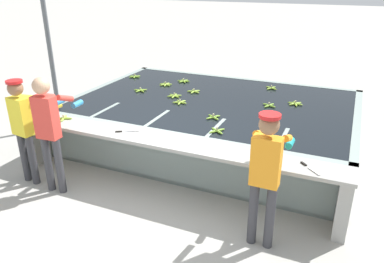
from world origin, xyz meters
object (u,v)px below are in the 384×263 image
(banana_bunch_floating_2, at_px, (174,96))
(banana_bunch_ledge_0, at_px, (64,118))
(banana_bunch_floating_5, at_px, (180,102))
(banana_bunch_floating_11, at_px, (295,104))
(knife_1, at_px, (124,131))
(support_post_left, at_px, (50,51))
(worker_1, at_px, (49,125))
(worker_2, at_px, (266,168))
(banana_bunch_floating_10, at_px, (140,90))
(knife_0, at_px, (307,166))
(banana_bunch_floating_6, at_px, (184,81))
(banana_bunch_floating_4, at_px, (269,105))
(banana_bunch_floating_7, at_px, (271,88))
(banana_bunch_floating_9, at_px, (217,131))
(banana_bunch_floating_3, at_px, (194,91))
(worker_0, at_px, (24,122))
(banana_bunch_floating_8, at_px, (166,84))
(banana_bunch_floating_0, at_px, (135,77))
(banana_bunch_floating_1, at_px, (213,117))

(banana_bunch_floating_2, relative_size, banana_bunch_ledge_0, 1.04)
(banana_bunch_floating_5, height_order, banana_bunch_floating_11, same)
(knife_1, height_order, support_post_left, support_post_left)
(banana_bunch_floating_5, bearing_deg, banana_bunch_floating_11, 21.35)
(worker_1, xyz_separation_m, worker_2, (3.07, 0.03, -0.04))
(banana_bunch_floating_10, height_order, knife_0, banana_bunch_floating_10)
(worker_1, distance_m, knife_0, 3.51)
(worker_1, relative_size, knife_0, 6.47)
(banana_bunch_floating_6, bearing_deg, banana_bunch_floating_4, -22.94)
(banana_bunch_floating_2, xyz_separation_m, knife_1, (0.07, -1.85, -0.01))
(banana_bunch_floating_6, xyz_separation_m, banana_bunch_floating_7, (1.86, 0.23, 0.00))
(banana_bunch_floating_10, bearing_deg, knife_1, -65.94)
(banana_bunch_floating_6, distance_m, banana_bunch_floating_9, 2.84)
(worker_1, height_order, banana_bunch_floating_3, worker_1)
(banana_bunch_floating_7, distance_m, banana_bunch_floating_11, 1.02)
(worker_2, bearing_deg, banana_bunch_floating_10, 141.21)
(banana_bunch_ledge_0, bearing_deg, worker_0, -107.86)
(banana_bunch_floating_10, height_order, knife_1, banana_bunch_floating_10)
(banana_bunch_floating_2, xyz_separation_m, banana_bunch_floating_4, (1.78, 0.16, 0.00))
(banana_bunch_floating_5, height_order, banana_bunch_floating_6, same)
(worker_1, relative_size, banana_bunch_floating_5, 6.29)
(banana_bunch_floating_5, distance_m, banana_bunch_floating_9, 1.46)
(banana_bunch_floating_3, height_order, banana_bunch_floating_4, same)
(worker_0, distance_m, banana_bunch_floating_8, 3.15)
(banana_bunch_floating_11, bearing_deg, banana_bunch_floating_2, -168.38)
(worker_1, xyz_separation_m, banana_bunch_floating_8, (0.22, 3.11, -0.20))
(banana_bunch_floating_3, relative_size, banana_bunch_floating_10, 1.01)
(banana_bunch_floating_6, height_order, knife_0, banana_bunch_floating_6)
(banana_bunch_floating_8, xyz_separation_m, banana_bunch_floating_9, (1.86, -1.94, 0.00))
(support_post_left, bearing_deg, banana_bunch_floating_0, 55.25)
(banana_bunch_floating_2, relative_size, support_post_left, 0.09)
(banana_bunch_floating_1, xyz_separation_m, banana_bunch_floating_10, (-1.87, 0.84, -0.00))
(banana_bunch_floating_9, distance_m, knife_1, 1.38)
(knife_1, bearing_deg, banana_bunch_ledge_0, 177.51)
(banana_bunch_floating_0, relative_size, banana_bunch_floating_10, 1.03)
(banana_bunch_floating_1, distance_m, banana_bunch_floating_6, 2.28)
(banana_bunch_floating_10, bearing_deg, worker_0, -101.51)
(banana_bunch_floating_7, xyz_separation_m, banana_bunch_ledge_0, (-2.67, -3.07, 0.00))
(banana_bunch_floating_2, distance_m, banana_bunch_floating_4, 1.79)
(banana_bunch_floating_1, height_order, support_post_left, support_post_left)
(knife_1, relative_size, support_post_left, 0.10)
(banana_bunch_floating_6, height_order, banana_bunch_floating_7, same)
(worker_2, xyz_separation_m, banana_bunch_ledge_0, (-3.42, 0.63, -0.15))
(banana_bunch_floating_0, xyz_separation_m, support_post_left, (-0.99, -1.43, 0.74))
(banana_bunch_floating_2, xyz_separation_m, banana_bunch_floating_9, (1.34, -1.30, 0.00))
(banana_bunch_floating_2, xyz_separation_m, banana_bunch_floating_6, (-0.29, 1.04, 0.00))
(banana_bunch_floating_2, relative_size, banana_bunch_floating_10, 1.03)
(banana_bunch_floating_4, height_order, knife_1, banana_bunch_floating_4)
(banana_bunch_floating_0, distance_m, banana_bunch_floating_1, 3.08)
(banana_bunch_floating_2, bearing_deg, banana_bunch_floating_4, 5.25)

